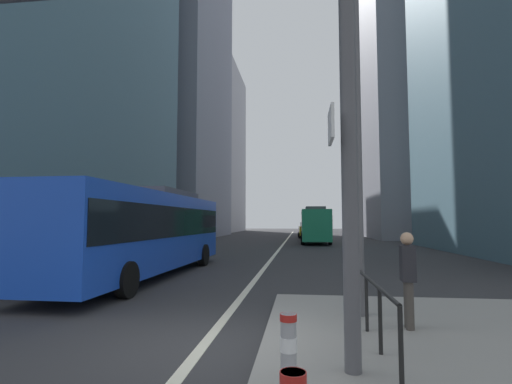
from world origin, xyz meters
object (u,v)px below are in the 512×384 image
pedestrian_waiting (408,275)px  bollard_right (289,350)px  car_receding_near (306,230)px  car_receding_far (309,230)px  car_oncoming_mid (180,236)px  traffic_signal_gantry (184,78)px  city_bus_blue_oncoming (146,228)px  city_bus_red_receding (314,224)px  street_lamp_post (355,73)px  sedan_white_oncoming (5,256)px

pedestrian_waiting → bollard_right: bearing=-125.6°
car_receding_near → car_receding_far: size_ratio=1.11×
car_oncoming_mid → traffic_signal_gantry: size_ratio=0.67×
pedestrian_waiting → car_oncoming_mid: bearing=118.1°
car_receding_near → bollard_right: 43.79m
bollard_right → car_receding_far: bearing=88.6°
car_oncoming_mid → pedestrian_waiting: bearing=-61.9°
city_bus_blue_oncoming → city_bus_red_receding: size_ratio=1.03×
city_bus_blue_oncoming → street_lamp_post: bearing=-39.2°
car_oncoming_mid → car_receding_far: size_ratio=1.11×
city_bus_blue_oncoming → car_receding_far: 34.78m
car_receding_near → bollard_right: size_ratio=5.14×
city_bus_red_receding → bollard_right: 33.69m
traffic_signal_gantry → bollard_right: 3.88m
traffic_signal_gantry → car_receding_near: bearing=87.0°
city_bus_blue_oncoming → city_bus_red_receding: (7.14, 24.11, -0.00)m
city_bus_blue_oncoming → car_oncoming_mid: size_ratio=2.64×
sedan_white_oncoming → pedestrian_waiting: sedan_white_oncoming is taller
car_oncoming_mid → city_bus_red_receding: bearing=45.1°
city_bus_blue_oncoming → car_receding_near: (6.47, 34.25, -0.85)m
sedan_white_oncoming → car_oncoming_mid: (0.31, 16.66, 0.00)m
car_receding_far → bollard_right: car_receding_far is taller
city_bus_blue_oncoming → bollard_right: 11.18m
city_bus_blue_oncoming → car_receding_far: (6.75, 34.10, -0.85)m
car_receding_far → traffic_signal_gantry: size_ratio=0.60×
car_oncoming_mid → street_lamp_post: bearing=-62.5°
car_receding_far → city_bus_red_receding: bearing=-87.7°
sedan_white_oncoming → bollard_right: bearing=-36.2°
sedan_white_oncoming → street_lamp_post: (10.49, -2.93, 4.29)m
sedan_white_oncoming → city_bus_red_receding: 28.95m
car_oncoming_mid → street_lamp_post: 22.49m
car_receding_far → city_bus_blue_oncoming: bearing=-101.2°
sedan_white_oncoming → traffic_signal_gantry: 10.20m
city_bus_red_receding → street_lamp_post: street_lamp_post is taller
sedan_white_oncoming → car_receding_near: bearing=75.1°
car_receding_far → bollard_right: size_ratio=4.63×
pedestrian_waiting → traffic_signal_gantry: bearing=-148.7°
city_bus_blue_oncoming → sedan_white_oncoming: city_bus_blue_oncoming is taller
sedan_white_oncoming → car_oncoming_mid: same height
car_oncoming_mid → traffic_signal_gantry: 23.99m
sedan_white_oncoming → car_receding_near: (9.90, 37.08, 0.00)m
car_receding_near → traffic_signal_gantry: 43.23m
traffic_signal_gantry → pedestrian_waiting: size_ratio=3.93×
car_receding_far → bollard_right: 43.65m
sedan_white_oncoming → car_receding_far: same height
traffic_signal_gantry → pedestrian_waiting: traffic_signal_gantry is taller
car_oncoming_mid → car_receding_near: same height
city_bus_red_receding → pedestrian_waiting: bearing=-88.8°
street_lamp_post → bollard_right: size_ratio=8.97×
car_oncoming_mid → pedestrian_waiting: 23.18m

